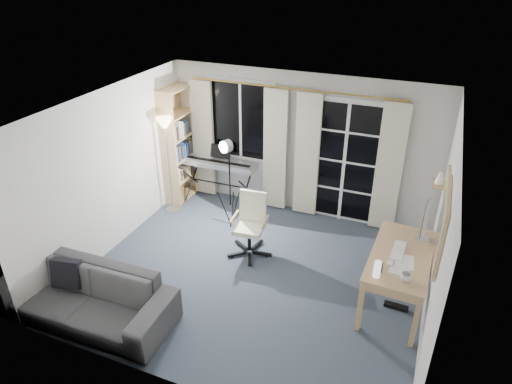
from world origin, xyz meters
TOP-DOWN VIEW (x-y plane):
  - floor at (0.00, 0.00)m, footprint 4.50×4.00m
  - window at (-1.05, 1.97)m, footprint 1.20×0.08m
  - french_door at (0.75, 1.97)m, footprint 1.32×0.09m
  - curtains at (-0.14, 1.88)m, footprint 3.60×0.07m
  - bookshelf at (-2.13, 1.72)m, footprint 0.34×0.96m
  - torchiere_lamp at (-2.00, 1.11)m, footprint 0.30×0.30m
  - keyboard_piano at (-1.38, 1.70)m, footprint 1.37×0.68m
  - studio_light at (-0.91, 1.09)m, footprint 0.35×0.35m
  - office_chair at (-0.27, 0.54)m, footprint 0.65×0.66m
  - desk at (1.88, 0.16)m, footprint 0.76×1.44m
  - monitor at (2.08, 0.61)m, footprint 0.19×0.55m
  - desk_clutter at (1.81, -0.07)m, footprint 0.46×0.85m
  - mug at (1.98, -0.34)m, footprint 0.13×0.10m
  - wall_mirror at (2.22, -0.35)m, footprint 0.04×0.94m
  - framed_print at (2.23, 0.55)m, footprint 0.03×0.42m
  - wall_shelf at (2.16, 1.05)m, footprint 0.16×0.30m
  - sofa at (-1.60, -1.55)m, footprint 2.22×0.70m

SIDE VIEW (x-z plane):
  - floor at x=0.00m, z-range -0.02..0.00m
  - sofa at x=-1.60m, z-range 0.00..0.86m
  - office_chair at x=-0.27m, z-range 0.08..1.04m
  - desk_clutter at x=1.81m, z-range 0.11..1.07m
  - desk at x=1.88m, z-range 0.28..1.04m
  - keyboard_piano at x=-1.38m, z-range 0.25..1.24m
  - mug at x=1.98m, z-range 0.76..0.88m
  - bookshelf at x=-2.13m, z-range -0.05..2.00m
  - french_door at x=0.75m, z-range -0.03..2.08m
  - monitor at x=2.08m, z-range 0.81..1.28m
  - curtains at x=-0.14m, z-range 0.03..2.16m
  - studio_light at x=-0.91m, z-range 0.46..1.98m
  - torchiere_lamp at x=-2.00m, z-range 0.52..2.21m
  - wall_shelf at x=2.16m, z-range 1.32..1.50m
  - window at x=-1.05m, z-range 0.80..2.20m
  - wall_mirror at x=2.22m, z-range 1.18..1.92m
  - framed_print at x=2.23m, z-range 1.44..1.76m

